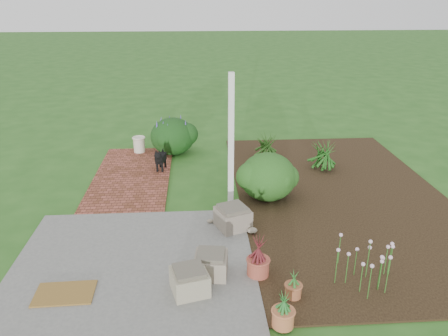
{
  "coord_description": "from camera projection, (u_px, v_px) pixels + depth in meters",
  "views": [
    {
      "loc": [
        -0.29,
        -7.03,
        3.7
      ],
      "look_at": [
        0.2,
        0.4,
        0.7
      ],
      "focal_mm": 35.0,
      "sensor_mm": 36.0,
      "label": 1
    }
  ],
  "objects": [
    {
      "name": "coir_doormat",
      "position": [
        65.0,
        293.0,
        5.7
      ],
      "size": [
        0.78,
        0.51,
        0.02
      ],
      "primitive_type": "cube",
      "rotation": [
        0.0,
        0.0,
        0.03
      ],
      "color": "brown",
      "rests_on": "concrete_patio"
    },
    {
      "name": "terracotta_pot_bronze",
      "position": [
        258.0,
        267.0,
        6.07
      ],
      "size": [
        0.41,
        0.41,
        0.25
      ],
      "primitive_type": "cylinder",
      "rotation": [
        0.0,
        0.0,
        -0.41
      ],
      "color": "#9C4735",
      "rests_on": "garden_bed"
    },
    {
      "name": "brick_path",
      "position": [
        132.0,
        176.0,
        9.42
      ],
      "size": [
        1.6,
        3.5,
        0.04
      ],
      "primitive_type": "cube",
      "color": "brown",
      "rests_on": "ground"
    },
    {
      "name": "terracotta_pot_small_right",
      "position": [
        283.0,
        318.0,
        5.14
      ],
      "size": [
        0.27,
        0.27,
        0.22
      ],
      "primitive_type": "cylinder",
      "rotation": [
        0.0,
        0.0,
        0.05
      ],
      "color": "#B7663E",
      "rests_on": "garden_bed"
    },
    {
      "name": "black_dog",
      "position": [
        160.0,
        158.0,
        9.57
      ],
      "size": [
        0.24,
        0.56,
        0.48
      ],
      "rotation": [
        0.0,
        0.0,
        -0.19
      ],
      "color": "black",
      "rests_on": "brick_path"
    },
    {
      "name": "cream_ceramic_urn",
      "position": [
        139.0,
        145.0,
        10.73
      ],
      "size": [
        0.33,
        0.33,
        0.37
      ],
      "primitive_type": "cylinder",
      "rotation": [
        0.0,
        0.0,
        0.21
      ],
      "color": "beige",
      "rests_on": "brick_path"
    },
    {
      "name": "terracotta_pot_small_left",
      "position": [
        293.0,
        290.0,
        5.65
      ],
      "size": [
        0.23,
        0.23,
        0.18
      ],
      "primitive_type": "cylinder",
      "rotation": [
        0.0,
        0.0,
        0.07
      ],
      "color": "#9B5734",
      "rests_on": "garden_bed"
    },
    {
      "name": "agapanthus_clump_back",
      "position": [
        324.0,
        152.0,
        9.64
      ],
      "size": [
        0.89,
        0.89,
        0.79
      ],
      "primitive_type": null,
      "rotation": [
        0.0,
        0.0,
        -0.02
      ],
      "color": "#14390A",
      "rests_on": "garden_bed"
    },
    {
      "name": "stone_trough_far",
      "position": [
        233.0,
        218.0,
        7.27
      ],
      "size": [
        0.65,
        0.65,
        0.33
      ],
      "primitive_type": "cube",
      "rotation": [
        0.0,
        0.0,
        0.38
      ],
      "color": "#756758",
      "rests_on": "concrete_patio"
    },
    {
      "name": "veranda_post",
      "position": [
        231.0,
        145.0,
        7.55
      ],
      "size": [
        0.1,
        0.1,
        2.5
      ],
      "primitive_type": "cube",
      "color": "white",
      "rests_on": "ground"
    },
    {
      "name": "ground",
      "position": [
        214.0,
        212.0,
        7.91
      ],
      "size": [
        80.0,
        80.0,
        0.0
      ],
      "primitive_type": "plane",
      "color": "#27581B",
      "rests_on": "ground"
    },
    {
      "name": "concrete_patio",
      "position": [
        132.0,
        271.0,
        6.2
      ],
      "size": [
        3.5,
        3.5,
        0.04
      ],
      "primitive_type": "cube",
      "color": "slate",
      "rests_on": "ground"
    },
    {
      "name": "agapanthus_clump_front",
      "position": [
        266.0,
        144.0,
        10.27
      ],
      "size": [
        0.86,
        0.86,
        0.71
      ],
      "primitive_type": null,
      "rotation": [
        0.0,
        0.0,
        0.08
      ],
      "color": "#1F3E13",
      "rests_on": "garden_bed"
    },
    {
      "name": "pink_flower_patch",
      "position": [
        366.0,
        261.0,
        5.88
      ],
      "size": [
        1.25,
        1.25,
        0.63
      ],
      "primitive_type": null,
      "rotation": [
        0.0,
        0.0,
        0.34
      ],
      "color": "#113D0F",
      "rests_on": "garden_bed"
    },
    {
      "name": "stone_trough_mid",
      "position": [
        190.0,
        282.0,
        5.7
      ],
      "size": [
        0.55,
        0.55,
        0.3
      ],
      "primitive_type": "cube",
      "rotation": [
        0.0,
        0.0,
        0.26
      ],
      "color": "gray",
      "rests_on": "concrete_patio"
    },
    {
      "name": "evergreen_shrub",
      "position": [
        268.0,
        175.0,
        8.25
      ],
      "size": [
        1.17,
        1.17,
        0.91
      ],
      "primitive_type": "ellipsoid",
      "rotation": [
        0.0,
        0.0,
        -0.1
      ],
      "color": "#1C3B12",
      "rests_on": "garden_bed"
    },
    {
      "name": "stone_trough_near",
      "position": [
        211.0,
        265.0,
        6.05
      ],
      "size": [
        0.5,
        0.5,
        0.3
      ],
      "primitive_type": "cube",
      "rotation": [
        0.0,
        0.0,
        -0.13
      ],
      "color": "gray",
      "rests_on": "concrete_patio"
    },
    {
      "name": "purple_flowering_bush",
      "position": [
        173.0,
        135.0,
        10.66
      ],
      "size": [
        1.23,
        1.23,
        0.91
      ],
      "primitive_type": "ellipsoid",
      "rotation": [
        0.0,
        0.0,
        -0.16
      ],
      "color": "black",
      "rests_on": "ground"
    },
    {
      "name": "garden_bed",
      "position": [
        341.0,
        196.0,
        8.52
      ],
      "size": [
        4.0,
        7.0,
        0.03
      ],
      "primitive_type": "cube",
      "color": "black",
      "rests_on": "ground"
    }
  ]
}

